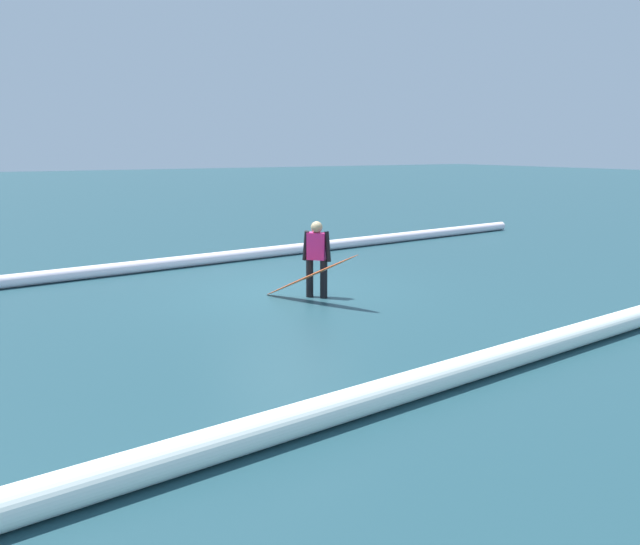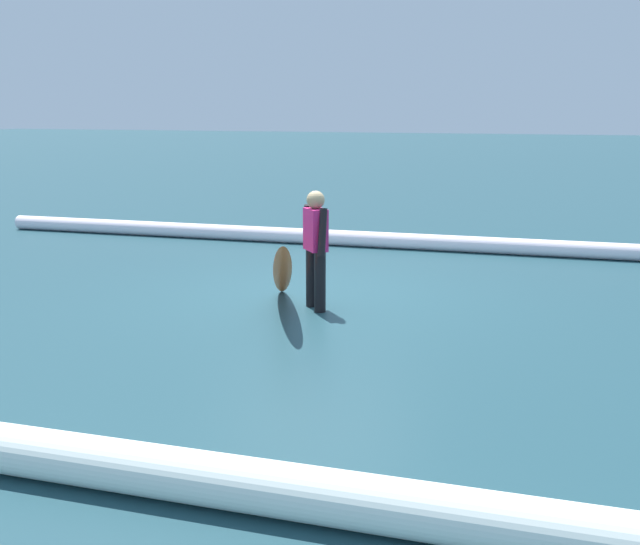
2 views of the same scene
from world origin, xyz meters
The scene contains 5 objects.
ground_plane centered at (0.00, 0.00, 0.00)m, with size 143.60×143.60×0.00m, color #20434D.
surfer centered at (-0.24, 0.71, 0.82)m, with size 0.38×0.49×1.47m.
surfboard centered at (0.08, 1.01, 0.51)m, with size 1.07×2.01×1.05m.
wave_crest_foreground centered at (-1.46, -3.65, 0.14)m, with size 0.28×0.28×18.48m, color white.
wave_crest_midground centered at (-2.73, 5.06, 0.17)m, with size 0.34×0.34×21.74m, color white.
Camera 2 is at (-3.32, 8.74, 2.39)m, focal length 40.40 mm.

